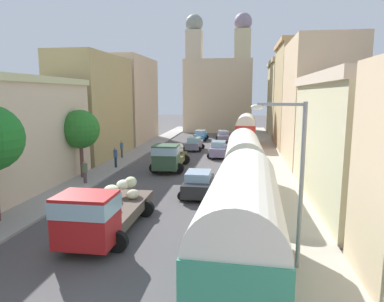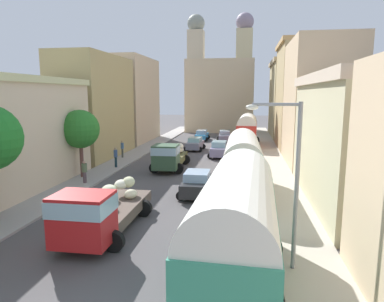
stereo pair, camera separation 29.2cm
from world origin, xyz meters
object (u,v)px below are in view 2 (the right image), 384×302
at_px(cargo_truck_1, 169,156).
at_px(car_1, 202,135).
at_px(parked_bus_0, 237,225).
at_px(pedestrian_0, 116,156).
at_px(parked_bus_2, 247,129).
at_px(parked_bus_1, 243,162).
at_px(pedestrian_3, 84,171).
at_px(car_2, 197,184).
at_px(car_4, 225,136).
at_px(streetlamp_near, 289,172).
at_px(pedestrian_1, 122,148).
at_px(cargo_truck_0, 99,211).
at_px(car_0, 195,144).
at_px(car_3, 219,149).

bearing_deg(cargo_truck_1, car_1, 89.36).
xyz_separation_m(parked_bus_0, pedestrian_0, (-11.07, 17.74, -1.21)).
bearing_deg(parked_bus_2, parked_bus_1, -90.81).
distance_m(parked_bus_1, pedestrian_3, 11.46).
bearing_deg(pedestrian_3, car_2, -10.16).
bearing_deg(car_1, car_4, -8.92).
xyz_separation_m(cargo_truck_1, streetlamp_near, (8.02, -16.21, 2.51)).
height_order(pedestrian_1, pedestrian_3, pedestrian_1).
height_order(parked_bus_0, streetlamp_near, streetlamp_near).
bearing_deg(car_2, pedestrian_3, 169.84).
distance_m(car_1, car_4, 3.36).
bearing_deg(pedestrian_3, cargo_truck_1, 48.18).
bearing_deg(streetlamp_near, pedestrian_3, 141.07).
height_order(car_4, streetlamp_near, streetlamp_near).
distance_m(pedestrian_3, streetlamp_near, 17.04).
relative_size(parked_bus_1, streetlamp_near, 1.35).
xyz_separation_m(parked_bus_2, streetlamp_near, (1.40, -31.51, 1.53)).
distance_m(cargo_truck_0, pedestrian_0, 15.12).
bearing_deg(parked_bus_1, car_1, 102.82).
xyz_separation_m(cargo_truck_0, pedestrian_3, (-5.03, 8.79, -0.29)).
bearing_deg(car_1, car_0, -87.69).
height_order(parked_bus_0, cargo_truck_1, parked_bus_0).
height_order(parked_bus_2, streetlamp_near, streetlamp_near).
height_order(cargo_truck_1, car_4, cargo_truck_1).
distance_m(car_1, pedestrian_3, 26.41).
relative_size(cargo_truck_0, cargo_truck_1, 1.07).
height_order(cargo_truck_0, cargo_truck_1, cargo_truck_0).
xyz_separation_m(parked_bus_1, streetlamp_near, (1.71, -9.70, 1.56)).
height_order(car_1, car_3, car_3).
relative_size(car_0, car_2, 0.99).
distance_m(parked_bus_0, car_4, 37.69).
distance_m(parked_bus_2, car_1, 8.22).
bearing_deg(car_2, car_0, 98.82).
relative_size(car_1, pedestrian_1, 2.07).
relative_size(parked_bus_1, cargo_truck_1, 1.26).
relative_size(car_0, car_1, 0.95).
relative_size(pedestrian_0, streetlamp_near, 0.31).
height_order(parked_bus_1, pedestrian_1, parked_bus_1).
height_order(parked_bus_2, pedestrian_1, parked_bus_2).
distance_m(car_3, car_4, 12.64).
bearing_deg(cargo_truck_1, streetlamp_near, -63.66).
height_order(parked_bus_1, cargo_truck_0, parked_bus_1).
height_order(parked_bus_1, cargo_truck_1, parked_bus_1).
bearing_deg(parked_bus_0, car_3, 95.71).
bearing_deg(pedestrian_0, car_2, -40.53).
bearing_deg(car_0, streetlamp_near, -74.79).
bearing_deg(car_4, cargo_truck_1, -100.20).
height_order(car_3, car_4, car_3).
relative_size(parked_bus_0, pedestrian_0, 4.30).
relative_size(car_4, pedestrian_1, 2.34).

